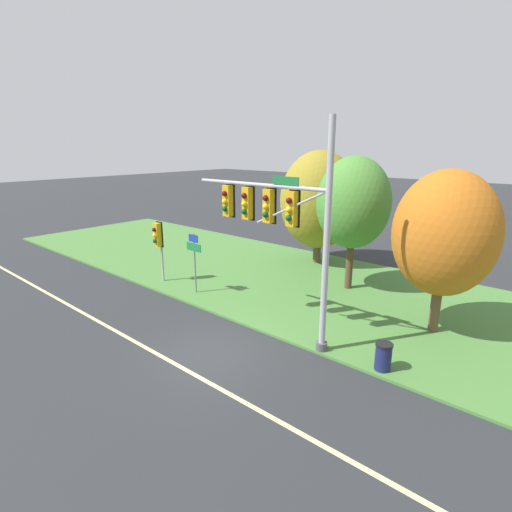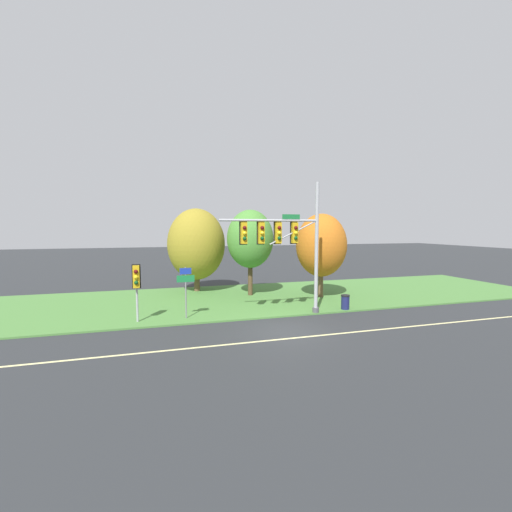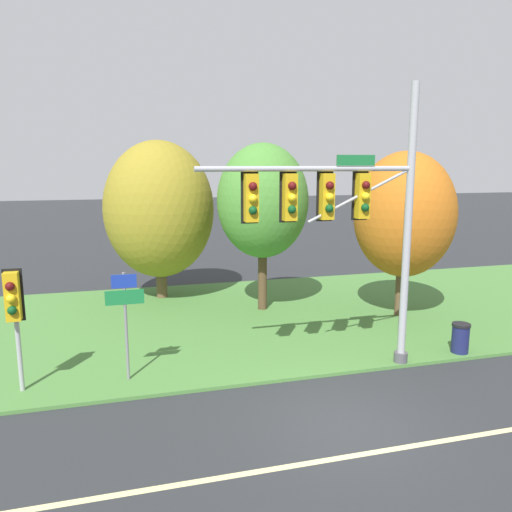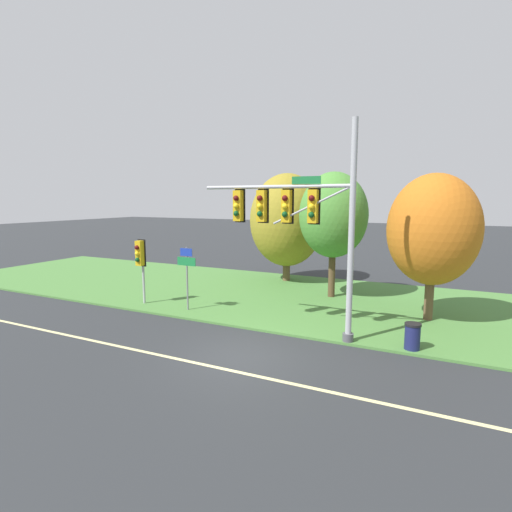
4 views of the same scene
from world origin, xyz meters
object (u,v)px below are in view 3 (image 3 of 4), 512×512
at_px(tree_behind_signpost, 404,215).
at_px(trash_bin, 460,338).
at_px(traffic_signal_mast, 345,211).
at_px(tree_left_of_mast, 263,201).
at_px(tree_nearest_road, 159,210).
at_px(pedestrian_signal_near_kerb, 13,304).
at_px(route_sign_post, 125,309).

bearing_deg(tree_behind_signpost, trash_bin, -94.24).
xyz_separation_m(traffic_signal_mast, tree_left_of_mast, (-0.47, 6.41, -0.19)).
height_order(tree_nearest_road, tree_behind_signpost, tree_nearest_road).
xyz_separation_m(tree_left_of_mast, trash_bin, (4.60, -6.20, -3.86)).
bearing_deg(pedestrian_signal_near_kerb, traffic_signal_mast, -4.95).
xyz_separation_m(tree_left_of_mast, tree_behind_signpost, (4.90, -2.20, -0.44)).
bearing_deg(tree_left_of_mast, tree_behind_signpost, -24.22).
height_order(tree_left_of_mast, trash_bin, tree_left_of_mast).
relative_size(traffic_signal_mast, trash_bin, 8.55).
height_order(pedestrian_signal_near_kerb, tree_left_of_mast, tree_left_of_mast).
bearing_deg(pedestrian_signal_near_kerb, tree_nearest_road, 63.56).
distance_m(traffic_signal_mast, tree_behind_signpost, 6.14).
bearing_deg(pedestrian_signal_near_kerb, route_sign_post, 2.98).
distance_m(tree_behind_signpost, trash_bin, 5.27).
relative_size(tree_behind_signpost, trash_bin, 6.73).
relative_size(tree_nearest_road, tree_behind_signpost, 1.08).
xyz_separation_m(route_sign_post, trash_bin, (9.98, -0.67, -1.51)).
bearing_deg(tree_left_of_mast, trash_bin, -53.45).
bearing_deg(traffic_signal_mast, tree_nearest_road, 114.42).
distance_m(traffic_signal_mast, tree_left_of_mast, 6.43).
distance_m(tree_nearest_road, tree_behind_signpost, 10.07).
relative_size(traffic_signal_mast, tree_left_of_mast, 1.21).
relative_size(pedestrian_signal_near_kerb, trash_bin, 3.47).
distance_m(route_sign_post, tree_nearest_road, 8.81).
distance_m(route_sign_post, trash_bin, 10.11).
bearing_deg(tree_left_of_mast, tree_nearest_road, 142.18).
bearing_deg(trash_bin, traffic_signal_mast, -177.18).
bearing_deg(route_sign_post, pedestrian_signal_near_kerb, -177.02).
relative_size(pedestrian_signal_near_kerb, tree_behind_signpost, 0.52).
bearing_deg(tree_behind_signpost, pedestrian_signal_near_kerb, -164.99).
xyz_separation_m(route_sign_post, tree_behind_signpost, (10.28, 3.33, 1.92)).
bearing_deg(route_sign_post, tree_left_of_mast, 45.81).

